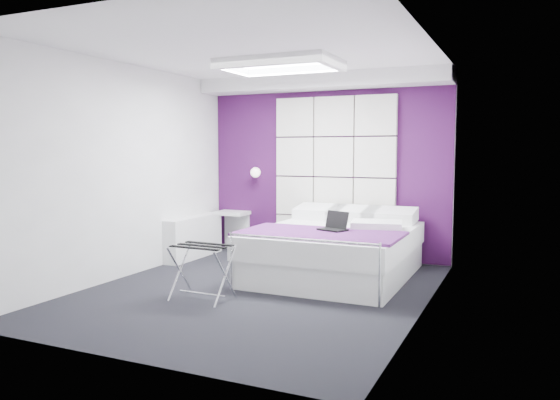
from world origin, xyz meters
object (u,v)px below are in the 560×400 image
bed (335,250)px  nightstand (233,213)px  luggage_rack (202,272)px  laptop (334,225)px  wall_lamp (257,172)px  radiator (194,237)px

bed → nightstand: bearing=153.9°
luggage_rack → laptop: laptop is taller
nightstand → luggage_rack: 2.80m
wall_lamp → bed: bearing=-32.5°
bed → nightstand: size_ratio=4.60×
wall_lamp → luggage_rack: (0.68, -2.60, -0.93)m
nightstand → laptop: (2.09, -1.33, 0.09)m
wall_lamp → bed: size_ratio=0.07×
bed → nightstand: 2.25m
nightstand → laptop: size_ratio=1.57×
wall_lamp → laptop: size_ratio=0.49×
bed → luggage_rack: bed is taller
radiator → bed: bearing=-6.7°
bed → wall_lamp: bearing=147.5°
radiator → nightstand: size_ratio=2.49×
laptop → radiator: bearing=-174.1°
bed → luggage_rack: bearing=-120.2°
wall_lamp → nightstand: (-0.40, -0.04, -0.63)m
wall_lamp → radiator: (-0.64, -0.76, -0.92)m
laptop → wall_lamp: bearing=161.6°
radiator → bed: 2.26m
radiator → laptop: size_ratio=3.90×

